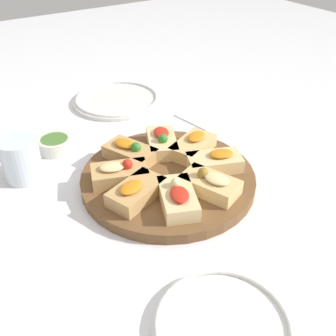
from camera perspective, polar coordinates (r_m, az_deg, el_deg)
ground_plane at (r=0.82m, az=-0.00°, el=-2.14°), size 3.00×3.00×0.00m
serving_board at (r=0.81m, az=-0.00°, el=-1.50°), size 0.36×0.36×0.02m
focaccia_slice_0 at (r=0.75m, az=6.13°, el=-2.32°), size 0.12×0.10×0.05m
focaccia_slice_1 at (r=0.82m, az=6.82°, el=0.91°), size 0.10×0.12×0.04m
focaccia_slice_2 at (r=0.86m, az=3.66°, el=3.20°), size 0.10×0.13×0.04m
focaccia_slice_3 at (r=0.88m, az=-0.87°, el=3.77°), size 0.13×0.10×0.05m
focaccia_slice_4 at (r=0.84m, az=-5.52°, el=2.29°), size 0.12×0.10×0.05m
focaccia_slice_5 at (r=0.78m, az=-7.05°, el=-0.76°), size 0.10×0.12×0.05m
focaccia_slice_6 at (r=0.73m, az=-4.65°, el=-3.45°), size 0.09×0.12×0.04m
focaccia_slice_7 at (r=0.72m, az=1.44°, el=-4.26°), size 0.12×0.10×0.05m
plate_left at (r=0.58m, az=7.96°, el=-21.79°), size 0.20×0.20×0.02m
plate_right at (r=1.16m, az=-7.42°, el=9.86°), size 0.25×0.25×0.02m
water_glass at (r=0.86m, az=-20.56°, el=1.20°), size 0.08×0.08×0.09m
napkin_stack at (r=1.07m, az=4.99°, el=7.52°), size 0.13×0.12×0.01m
dipping_bowl at (r=0.95m, az=-16.06°, el=3.35°), size 0.08×0.08×0.03m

